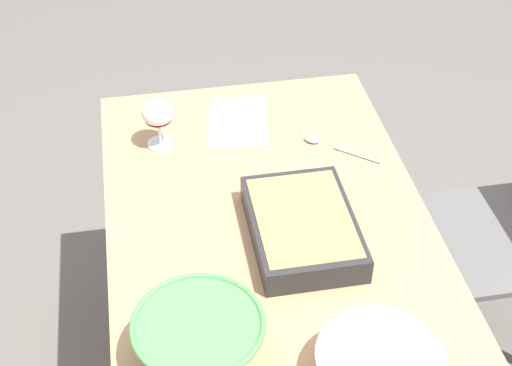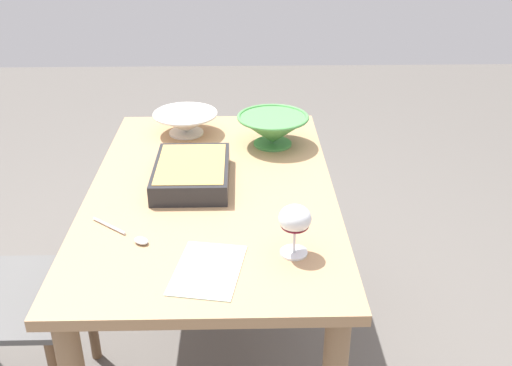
{
  "view_description": "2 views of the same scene",
  "coord_description": "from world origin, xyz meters",
  "px_view_note": "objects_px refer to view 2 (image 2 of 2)",
  "views": [
    {
      "loc": [
        -1.26,
        0.26,
        1.98
      ],
      "look_at": [
        0.07,
        0.03,
        0.83
      ],
      "focal_mm": 52.65,
      "sensor_mm": 36.0,
      "label": 1
    },
    {
      "loc": [
        1.67,
        0.1,
        1.62
      ],
      "look_at": [
        0.17,
        0.14,
        0.84
      ],
      "focal_mm": 41.34,
      "sensor_mm": 36.0,
      "label": 2
    }
  ],
  "objects_px": {
    "casserole_dish": "(192,172)",
    "napkin": "(208,270)",
    "wine_glass": "(295,222)",
    "serving_spoon": "(131,236)",
    "dining_table": "(213,218)",
    "mixing_bowl": "(186,122)",
    "small_bowl": "(273,129)"
  },
  "relations": [
    {
      "from": "casserole_dish",
      "to": "serving_spoon",
      "type": "relative_size",
      "value": 1.82
    },
    {
      "from": "wine_glass",
      "to": "serving_spoon",
      "type": "bearing_deg",
      "value": -100.94
    },
    {
      "from": "small_bowl",
      "to": "napkin",
      "type": "xyz_separation_m",
      "value": [
        0.79,
        -0.2,
        -0.06
      ]
    },
    {
      "from": "mixing_bowl",
      "to": "napkin",
      "type": "bearing_deg",
      "value": 8.08
    },
    {
      "from": "casserole_dish",
      "to": "small_bowl",
      "type": "distance_m",
      "value": 0.41
    },
    {
      "from": "casserole_dish",
      "to": "napkin",
      "type": "distance_m",
      "value": 0.5
    },
    {
      "from": "wine_glass",
      "to": "casserole_dish",
      "type": "bearing_deg",
      "value": -144.63
    },
    {
      "from": "small_bowl",
      "to": "serving_spoon",
      "type": "bearing_deg",
      "value": -33.49
    },
    {
      "from": "mixing_bowl",
      "to": "casserole_dish",
      "type": "bearing_deg",
      "value": 7.27
    },
    {
      "from": "wine_glass",
      "to": "casserole_dish",
      "type": "xyz_separation_m",
      "value": [
        -0.42,
        -0.3,
        -0.06
      ]
    },
    {
      "from": "small_bowl",
      "to": "napkin",
      "type": "distance_m",
      "value": 0.82
    },
    {
      "from": "dining_table",
      "to": "serving_spoon",
      "type": "relative_size",
      "value": 6.92
    },
    {
      "from": "wine_glass",
      "to": "napkin",
      "type": "relative_size",
      "value": 0.6
    },
    {
      "from": "small_bowl",
      "to": "serving_spoon",
      "type": "xyz_separation_m",
      "value": [
        0.64,
        -0.42,
        -0.06
      ]
    },
    {
      "from": "dining_table",
      "to": "napkin",
      "type": "bearing_deg",
      "value": 1.37
    },
    {
      "from": "wine_glass",
      "to": "small_bowl",
      "type": "bearing_deg",
      "value": -178.33
    },
    {
      "from": "dining_table",
      "to": "napkin",
      "type": "relative_size",
      "value": 5.4
    },
    {
      "from": "dining_table",
      "to": "mixing_bowl",
      "type": "relative_size",
      "value": 5.14
    },
    {
      "from": "wine_glass",
      "to": "mixing_bowl",
      "type": "bearing_deg",
      "value": -157.23
    },
    {
      "from": "small_bowl",
      "to": "wine_glass",
      "type": "bearing_deg",
      "value": 1.67
    },
    {
      "from": "serving_spoon",
      "to": "napkin",
      "type": "relative_size",
      "value": 0.78
    },
    {
      "from": "mixing_bowl",
      "to": "napkin",
      "type": "distance_m",
      "value": 0.92
    },
    {
      "from": "dining_table",
      "to": "serving_spoon",
      "type": "bearing_deg",
      "value": -35.01
    },
    {
      "from": "casserole_dish",
      "to": "serving_spoon",
      "type": "bearing_deg",
      "value": -23.3
    },
    {
      "from": "mixing_bowl",
      "to": "serving_spoon",
      "type": "relative_size",
      "value": 1.35
    },
    {
      "from": "mixing_bowl",
      "to": "small_bowl",
      "type": "xyz_separation_m",
      "value": [
        0.11,
        0.33,
        0.01
      ]
    },
    {
      "from": "dining_table",
      "to": "wine_glass",
      "type": "xyz_separation_m",
      "value": [
        0.38,
        0.23,
        0.21
      ]
    },
    {
      "from": "dining_table",
      "to": "casserole_dish",
      "type": "bearing_deg",
      "value": -119.31
    },
    {
      "from": "small_bowl",
      "to": "napkin",
      "type": "bearing_deg",
      "value": -14.28
    },
    {
      "from": "dining_table",
      "to": "serving_spoon",
      "type": "xyz_separation_m",
      "value": [
        0.3,
        -0.21,
        0.12
      ]
    },
    {
      "from": "casserole_dish",
      "to": "napkin",
      "type": "relative_size",
      "value": 1.42
    },
    {
      "from": "mixing_bowl",
      "to": "small_bowl",
      "type": "bearing_deg",
      "value": 70.81
    }
  ]
}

